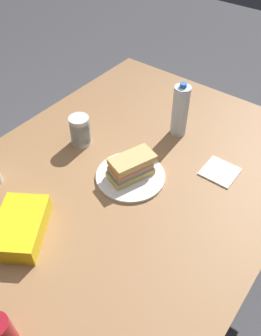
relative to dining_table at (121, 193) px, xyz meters
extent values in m
plane|color=#4C4C51|center=(0.00, 0.00, -0.66)|extent=(8.00, 8.00, 0.00)
cube|color=#9E7047|center=(0.00, 0.00, 0.06)|extent=(1.59, 1.15, 0.04)
cylinder|color=brown|center=(0.72, 0.50, -0.31)|extent=(0.07, 0.07, 0.69)
cylinder|color=white|center=(0.03, -0.02, 0.08)|extent=(0.27, 0.27, 0.01)
cube|color=#DBB26B|center=(0.03, -0.02, 0.10)|extent=(0.19, 0.14, 0.02)
cube|color=#599E3F|center=(0.03, -0.02, 0.12)|extent=(0.18, 0.14, 0.01)
cube|color=#C6727A|center=(0.03, -0.02, 0.13)|extent=(0.18, 0.13, 0.02)
cube|color=yellow|center=(0.03, -0.02, 0.14)|extent=(0.17, 0.13, 0.01)
cube|color=#DBB26B|center=(0.05, -0.02, 0.16)|extent=(0.19, 0.14, 0.02)
cylinder|color=maroon|center=(-0.64, -0.13, 0.14)|extent=(0.07, 0.07, 0.12)
cube|color=yellow|center=(-0.39, 0.11, 0.11)|extent=(0.27, 0.25, 0.07)
cylinder|color=silver|center=(0.38, -0.02, 0.19)|extent=(0.07, 0.07, 0.23)
cylinder|color=blue|center=(0.38, -0.02, 0.32)|extent=(0.03, 0.03, 0.02)
cylinder|color=silver|center=(0.07, 0.27, 0.12)|extent=(0.08, 0.08, 0.09)
cylinder|color=silver|center=(0.07, 0.27, 0.14)|extent=(0.08, 0.08, 0.09)
cylinder|color=silver|center=(0.07, 0.27, 0.16)|extent=(0.08, 0.08, 0.09)
cube|color=white|center=(0.27, -0.28, 0.08)|extent=(0.13, 0.13, 0.01)
camera|label=1|loc=(-0.70, -0.58, 1.04)|focal=36.82mm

